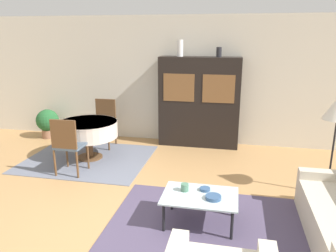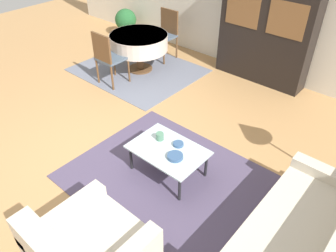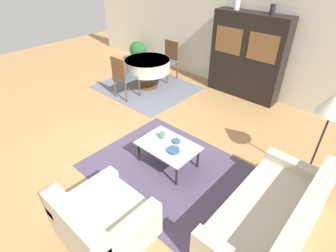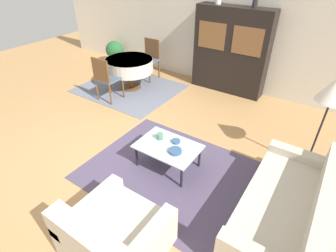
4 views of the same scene
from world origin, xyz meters
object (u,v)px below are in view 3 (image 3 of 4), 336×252
(potted_plant, at_px, (138,51))
(dining_chair_near, at_px, (123,75))
(bowl, at_px, (173,150))
(display_cabinet, at_px, (247,57))
(couch, at_px, (273,219))
(dining_chair_far, at_px, (169,58))
(cup, at_px, (162,135))
(armchair, at_px, (103,222))
(dining_table, at_px, (147,66))
(coffee_table, at_px, (168,147))
(vase_tall, at_px, (237,1))
(floor_lamp, at_px, (335,105))
(bowl_small, at_px, (176,141))
(vase_short, at_px, (273,9))

(potted_plant, bearing_deg, dining_chair_near, -50.49)
(bowl, bearing_deg, display_cabinet, 99.82)
(couch, xyz_separation_m, dining_chair_near, (-4.09, 1.17, 0.29))
(display_cabinet, bearing_deg, dining_chair_near, -134.22)
(dining_chair_far, height_order, bowl, dining_chair_far)
(cup, height_order, potted_plant, potted_plant)
(armchair, bearing_deg, couch, 43.39)
(dining_table, bearing_deg, coffee_table, -38.21)
(vase_tall, bearing_deg, dining_table, -141.28)
(coffee_table, distance_m, potted_plant, 4.78)
(coffee_table, height_order, potted_plant, potted_plant)
(dining_table, bearing_deg, bowl, -37.24)
(couch, distance_m, cup, 1.99)
(armchair, xyz_separation_m, floor_lamp, (1.47, 2.69, 1.00))
(potted_plant, bearing_deg, display_cabinet, 3.11)
(dining_chair_far, height_order, vase_tall, vase_tall)
(couch, relative_size, vase_tall, 5.69)
(armchair, relative_size, vase_tall, 2.85)
(dining_chair_near, bearing_deg, bowl_small, -21.05)
(dining_table, distance_m, cup, 2.75)
(cup, relative_size, vase_tall, 0.30)
(display_cabinet, height_order, vase_tall, vase_tall)
(bowl, bearing_deg, floor_lamp, 38.02)
(dining_table, height_order, dining_chair_near, dining_chair_near)
(dining_chair_far, relative_size, bowl_small, 7.38)
(vase_short, bearing_deg, coffee_table, -89.89)
(coffee_table, distance_m, dining_chair_near, 2.56)
(armchair, relative_size, dining_chair_near, 0.96)
(cup, height_order, vase_tall, vase_tall)
(couch, distance_m, dining_chair_near, 4.26)
(dining_chair_near, distance_m, floor_lamp, 4.17)
(bowl_small, height_order, vase_short, vase_short)
(couch, height_order, dining_table, couch)
(dining_table, height_order, floor_lamp, floor_lamp)
(display_cabinet, xyz_separation_m, bowl_small, (0.42, -2.91, -0.52))
(display_cabinet, relative_size, dining_table, 1.69)
(bowl, relative_size, vase_short, 0.98)
(bowl, bearing_deg, armchair, -83.95)
(coffee_table, relative_size, vase_short, 4.77)
(coffee_table, xyz_separation_m, dining_table, (-2.32, 1.83, 0.22))
(armchair, relative_size, dining_table, 0.85)
(floor_lamp, relative_size, bowl, 7.92)
(dining_table, bearing_deg, floor_lamp, -8.69)
(coffee_table, xyz_separation_m, potted_plant, (-3.82, 2.87, 0.01))
(armchair, xyz_separation_m, vase_tall, (-1.11, 4.54, 1.75))
(couch, xyz_separation_m, coffee_table, (-1.77, 0.11, 0.08))
(bowl, xyz_separation_m, vase_tall, (-0.96, 3.12, 1.62))
(dining_chair_near, bearing_deg, dining_table, 90.00)
(dining_table, distance_m, floor_lamp, 4.21)
(couch, height_order, bowl, couch)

